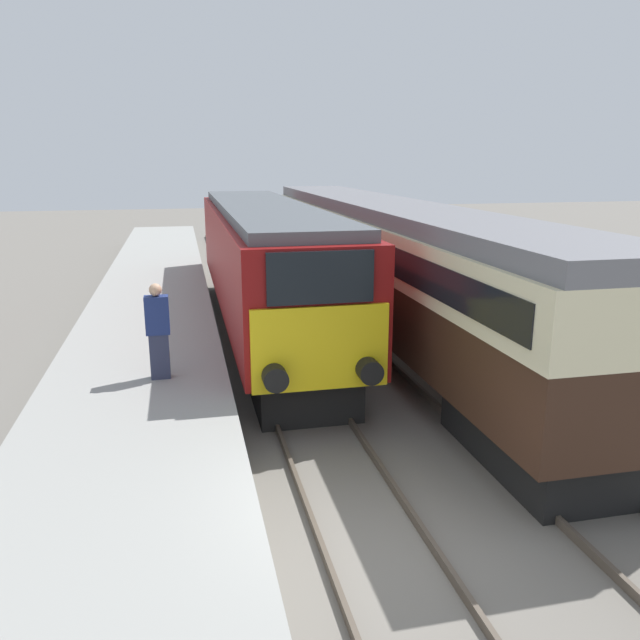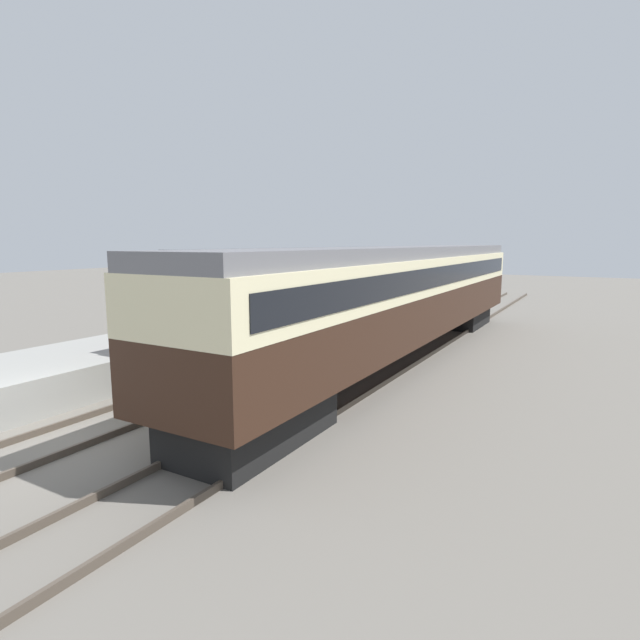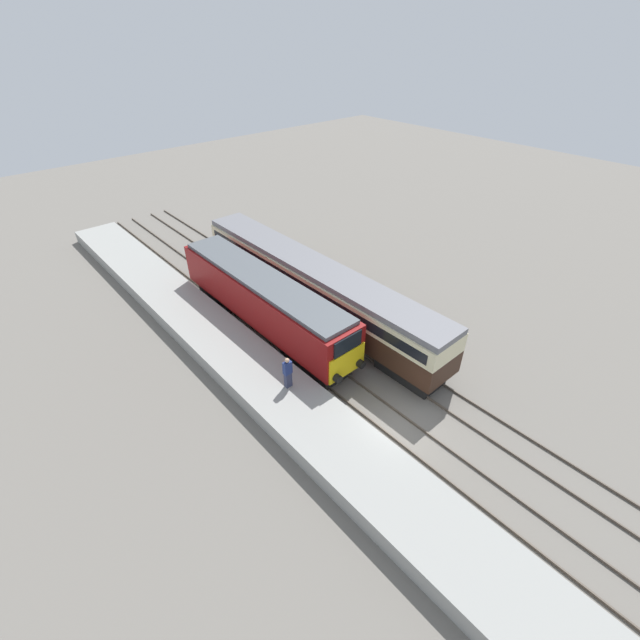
# 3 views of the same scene
# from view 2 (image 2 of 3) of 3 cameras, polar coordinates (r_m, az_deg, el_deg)

# --- Properties ---
(ground_plane) EXTENTS (120.00, 120.00, 0.00)m
(ground_plane) POSITION_cam_2_polar(r_m,az_deg,el_deg) (11.62, -27.66, -12.26)
(ground_plane) COLOR slate
(platform_left) EXTENTS (3.50, 50.00, 0.95)m
(platform_left) POSITION_cam_2_polar(r_m,az_deg,el_deg) (18.93, -12.63, -2.04)
(platform_left) COLOR gray
(platform_left) RESTS_ON ground_plane
(rails_near_track) EXTENTS (1.51, 60.00, 0.14)m
(rails_near_track) POSITION_cam_2_polar(r_m,az_deg,el_deg) (14.69, -10.96, -6.76)
(rails_near_track) COLOR #4C4238
(rails_near_track) RESTS_ON ground_plane
(rails_far_track) EXTENTS (1.50, 60.00, 0.14)m
(rails_far_track) POSITION_cam_2_polar(r_m,az_deg,el_deg) (12.80, 0.78, -8.95)
(rails_far_track) COLOR #4C4238
(rails_far_track) RESTS_ON ground_plane
(locomotive) EXTENTS (2.70, 15.22, 3.79)m
(locomotive) POSITION_cam_2_polar(r_m,az_deg,el_deg) (19.15, 0.61, 3.32)
(locomotive) COLOR black
(locomotive) RESTS_ON ground_plane
(passenger_carriage) EXTENTS (2.75, 20.89, 3.85)m
(passenger_carriage) POSITION_cam_2_polar(r_m,az_deg,el_deg) (17.02, 9.40, 3.25)
(passenger_carriage) COLOR black
(passenger_carriage) RESTS_ON ground_plane
(person_on_platform) EXTENTS (0.44, 0.26, 1.84)m
(person_on_platform) POSITION_cam_2_polar(r_m,az_deg,el_deg) (16.26, -18.83, 0.93)
(person_on_platform) COLOR #2D334C
(person_on_platform) RESTS_ON platform_left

